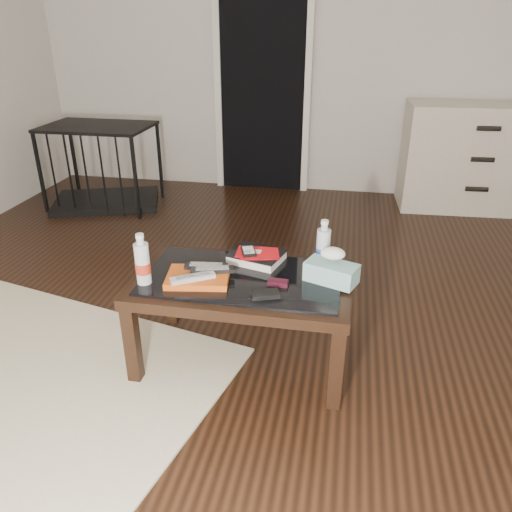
{
  "coord_description": "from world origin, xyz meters",
  "views": [
    {
      "loc": [
        0.43,
        -2.29,
        1.55
      ],
      "look_at": [
        0.05,
        -0.25,
        0.55
      ],
      "focal_mm": 35.0,
      "sensor_mm": 36.0,
      "label": 1
    }
  ],
  "objects_px": {
    "tissue_box": "(331,272)",
    "water_bottle_left": "(142,259)",
    "dresser": "(475,158)",
    "textbook": "(257,257)",
    "water_bottle_right": "(323,244)",
    "pet_crate": "(104,180)",
    "coffee_table": "(243,288)"
  },
  "relations": [
    {
      "from": "water_bottle_left",
      "to": "tissue_box",
      "type": "height_order",
      "value": "water_bottle_left"
    },
    {
      "from": "water_bottle_left",
      "to": "tissue_box",
      "type": "distance_m",
      "value": 0.85
    },
    {
      "from": "water_bottle_left",
      "to": "pet_crate",
      "type": "bearing_deg",
      "value": 120.84
    },
    {
      "from": "coffee_table",
      "to": "textbook",
      "type": "height_order",
      "value": "textbook"
    },
    {
      "from": "pet_crate",
      "to": "water_bottle_right",
      "type": "xyz_separation_m",
      "value": [
        2.05,
        -1.82,
        0.35
      ]
    },
    {
      "from": "coffee_table",
      "to": "dresser",
      "type": "bearing_deg",
      "value": 59.12
    },
    {
      "from": "pet_crate",
      "to": "tissue_box",
      "type": "relative_size",
      "value": 4.55
    },
    {
      "from": "coffee_table",
      "to": "tissue_box",
      "type": "height_order",
      "value": "tissue_box"
    },
    {
      "from": "coffee_table",
      "to": "dresser",
      "type": "xyz_separation_m",
      "value": [
        1.51,
        2.52,
        0.05
      ]
    },
    {
      "from": "textbook",
      "to": "tissue_box",
      "type": "bearing_deg",
      "value": -6.11
    },
    {
      "from": "tissue_box",
      "to": "water_bottle_right",
      "type": "bearing_deg",
      "value": 129.92
    },
    {
      "from": "dresser",
      "to": "pet_crate",
      "type": "height_order",
      "value": "dresser"
    },
    {
      "from": "water_bottle_left",
      "to": "water_bottle_right",
      "type": "bearing_deg",
      "value": 21.79
    },
    {
      "from": "water_bottle_right",
      "to": "tissue_box",
      "type": "height_order",
      "value": "water_bottle_right"
    },
    {
      "from": "pet_crate",
      "to": "tissue_box",
      "type": "bearing_deg",
      "value": -62.06
    },
    {
      "from": "dresser",
      "to": "water_bottle_right",
      "type": "bearing_deg",
      "value": -118.79
    },
    {
      "from": "textbook",
      "to": "water_bottle_left",
      "type": "distance_m",
      "value": 0.56
    },
    {
      "from": "pet_crate",
      "to": "tissue_box",
      "type": "distance_m",
      "value": 2.89
    },
    {
      "from": "dresser",
      "to": "textbook",
      "type": "distance_m",
      "value": 2.78
    },
    {
      "from": "coffee_table",
      "to": "dresser",
      "type": "distance_m",
      "value": 2.94
    },
    {
      "from": "coffee_table",
      "to": "water_bottle_left",
      "type": "distance_m",
      "value": 0.48
    },
    {
      "from": "tissue_box",
      "to": "water_bottle_left",
      "type": "bearing_deg",
      "value": -147.76
    },
    {
      "from": "water_bottle_left",
      "to": "water_bottle_right",
      "type": "distance_m",
      "value": 0.84
    },
    {
      "from": "pet_crate",
      "to": "dresser",
      "type": "bearing_deg",
      "value": -9.55
    },
    {
      "from": "pet_crate",
      "to": "water_bottle_left",
      "type": "xyz_separation_m",
      "value": [
        1.27,
        -2.13,
        0.35
      ]
    },
    {
      "from": "textbook",
      "to": "dresser",
      "type": "bearing_deg",
      "value": 73.18
    },
    {
      "from": "coffee_table",
      "to": "pet_crate",
      "type": "height_order",
      "value": "pet_crate"
    },
    {
      "from": "coffee_table",
      "to": "pet_crate",
      "type": "xyz_separation_m",
      "value": [
        -1.7,
        1.99,
        -0.17
      ]
    },
    {
      "from": "pet_crate",
      "to": "water_bottle_right",
      "type": "relative_size",
      "value": 4.4
    },
    {
      "from": "coffee_table",
      "to": "water_bottle_left",
      "type": "height_order",
      "value": "water_bottle_left"
    },
    {
      "from": "water_bottle_left",
      "to": "tissue_box",
      "type": "relative_size",
      "value": 1.03
    },
    {
      "from": "textbook",
      "to": "water_bottle_right",
      "type": "xyz_separation_m",
      "value": [
        0.32,
        -0.0,
        0.1
      ]
    }
  ]
}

